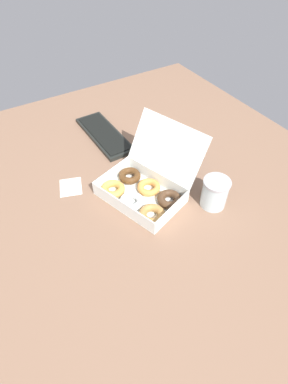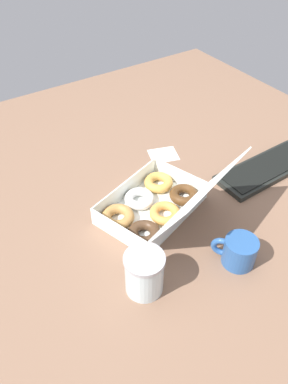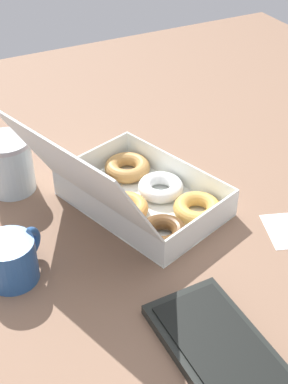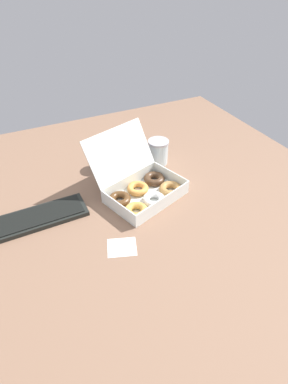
% 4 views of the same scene
% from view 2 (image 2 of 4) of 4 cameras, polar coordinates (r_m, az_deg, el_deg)
% --- Properties ---
extents(ground_plane, '(1.80, 1.80, 0.02)m').
position_cam_2_polar(ground_plane, '(1.20, 1.89, -1.33)').
color(ground_plane, '#83604B').
extents(donut_box, '(0.39, 0.40, 0.24)m').
position_cam_2_polar(donut_box, '(1.13, 1.81, -2.00)').
color(donut_box, white).
rests_on(donut_box, ground_plane).
extents(keyboard, '(0.38, 0.14, 0.02)m').
position_cam_2_polar(keyboard, '(1.36, 18.12, 3.43)').
color(keyboard, black).
rests_on(keyboard, ground_plane).
extents(coffee_mug, '(0.10, 0.11, 0.08)m').
position_cam_2_polar(coffee_mug, '(1.03, 14.18, -8.71)').
color(coffee_mug, '#2B599B').
rests_on(coffee_mug, ground_plane).
extents(glass_jar, '(0.10, 0.10, 0.12)m').
position_cam_2_polar(glass_jar, '(0.93, 0.05, -12.25)').
color(glass_jar, silver).
rests_on(glass_jar, ground_plane).
extents(paper_napkin, '(0.12, 0.11, 0.00)m').
position_cam_2_polar(paper_napkin, '(1.38, 2.97, 5.69)').
color(paper_napkin, white).
rests_on(paper_napkin, ground_plane).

